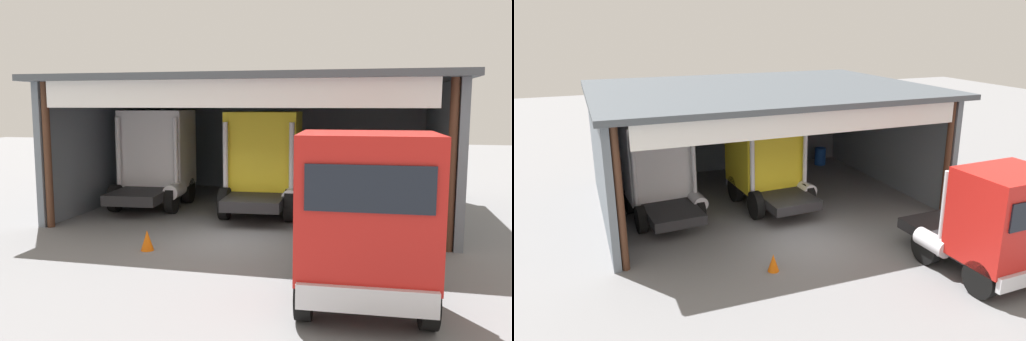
% 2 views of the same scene
% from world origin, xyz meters
% --- Properties ---
extents(ground_plane, '(80.00, 80.00, 0.00)m').
position_xyz_m(ground_plane, '(0.00, 0.00, 0.00)').
color(ground_plane, slate).
rests_on(ground_plane, ground).
extents(workshop_shed, '(13.29, 10.22, 4.85)m').
position_xyz_m(workshop_shed, '(0.00, 5.55, 3.38)').
color(workshop_shed, slate).
rests_on(workshop_shed, ground).
extents(truck_white_center_right_bay, '(2.86, 4.58, 3.72)m').
position_xyz_m(truck_white_center_right_bay, '(-4.24, 4.36, 1.93)').
color(truck_white_center_right_bay, white).
rests_on(truck_white_center_right_bay, ground).
extents(truck_yellow_center_bay, '(2.89, 4.73, 3.69)m').
position_xyz_m(truck_yellow_center_bay, '(0.14, 4.04, 1.97)').
color(truck_yellow_center_bay, yellow).
rests_on(truck_yellow_center_bay, ground).
extents(truck_red_center_left_bay, '(2.77, 4.70, 3.44)m').
position_xyz_m(truck_red_center_left_bay, '(3.95, -4.39, 1.78)').
color(truck_red_center_left_bay, red).
rests_on(truck_red_center_left_bay, ground).
extents(oil_drum, '(0.58, 0.58, 0.89)m').
position_xyz_m(oil_drum, '(4.90, 8.36, 0.44)').
color(oil_drum, '#194CB2').
rests_on(oil_drum, ground).
extents(tool_cart, '(0.90, 0.60, 1.00)m').
position_xyz_m(tool_cart, '(2.95, 8.62, 0.50)').
color(tool_cart, '#1E59A5').
rests_on(tool_cart, ground).
extents(traffic_cone, '(0.36, 0.36, 0.56)m').
position_xyz_m(traffic_cone, '(-1.88, -1.64, 0.28)').
color(traffic_cone, orange).
rests_on(traffic_cone, ground).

